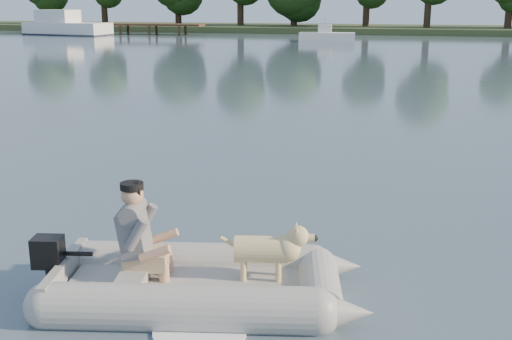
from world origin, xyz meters
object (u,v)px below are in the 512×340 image
(dog, at_px, (261,254))
(motorboat, at_px, (327,30))
(dock, at_px, (115,29))
(cabin_cruiser, at_px, (67,22))
(dinghy, at_px, (200,248))
(man, at_px, (136,229))

(dog, relative_size, motorboat, 0.21)
(dock, distance_m, motorboat, 22.60)
(motorboat, bearing_deg, dog, -88.57)
(dock, relative_size, dog, 18.10)
(dock, height_order, cabin_cruiser, cabin_cruiser)
(dinghy, bearing_deg, cabin_cruiser, 109.97)
(dinghy, height_order, motorboat, motorboat)
(man, xyz_separation_m, motorboat, (-3.96, 46.41, 0.07))
(man, bearing_deg, dinghy, -4.24)
(dog, bearing_deg, dinghy, -175.43)
(man, bearing_deg, dock, 104.94)
(dinghy, distance_m, man, 0.77)
(man, height_order, cabin_cruiser, cabin_cruiser)
(man, relative_size, dog, 1.16)
(man, bearing_deg, dog, 0.00)
(dinghy, height_order, man, man)
(dinghy, relative_size, motorboat, 1.07)
(dinghy, relative_size, dog, 5.01)
(dog, xyz_separation_m, cabin_cruiser, (-30.84, 50.00, 0.62))
(dock, bearing_deg, dog, -62.67)
(cabin_cruiser, distance_m, motorboat, 25.77)
(man, distance_m, dog, 1.46)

